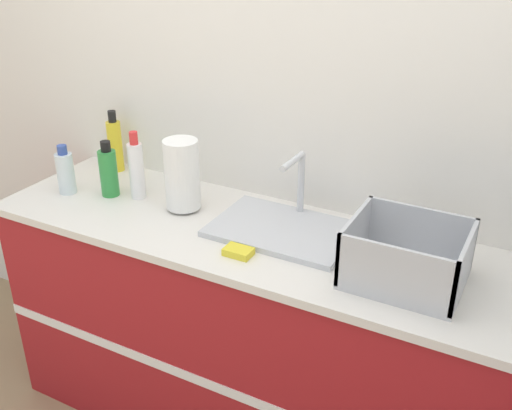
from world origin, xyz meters
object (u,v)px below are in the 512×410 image
dish_rack (406,260)px  bottle_clear (65,172)px  bottle_yellow (115,145)px  sink (284,226)px  paper_towel_roll (182,175)px  bottle_green (108,172)px  bottle_white_spray (136,169)px

dish_rack → bottle_clear: (-1.33, -0.00, 0.02)m
bottle_yellow → bottle_clear: bearing=-95.0°
sink → bottle_yellow: (-0.86, 0.16, 0.09)m
paper_towel_roll → bottle_clear: bearing=-169.2°
paper_towel_roll → bottle_clear: paper_towel_roll is taller
paper_towel_roll → bottle_yellow: paper_towel_roll is taller
paper_towel_roll → dish_rack: 0.85m
paper_towel_roll → bottle_green: (-0.32, -0.03, -0.04)m
sink → paper_towel_roll: bearing=-177.7°
dish_rack → sink: bearing=166.7°
bottle_clear → bottle_yellow: bearing=85.0°
dish_rack → bottle_green: bearing=177.1°
paper_towel_roll → bottle_clear: 0.49m
dish_rack → bottle_yellow: bearing=168.5°
bottle_clear → bottle_green: (0.16, 0.06, 0.01)m
sink → bottle_yellow: 0.88m
sink → bottle_clear: 0.89m
bottle_white_spray → bottle_yellow: bottle_white_spray is taller
paper_towel_roll → dish_rack: bearing=-6.0°
bottle_clear → sink: bearing=7.0°
paper_towel_roll → bottle_green: bearing=-174.6°
paper_towel_roll → bottle_clear: size_ratio=1.37×
dish_rack → bottle_white_spray: 1.06m
paper_towel_roll → bottle_white_spray: paper_towel_roll is taller
sink → dish_rack: (0.45, -0.11, 0.05)m
bottle_white_spray → bottle_green: size_ratio=1.20×
bottle_white_spray → bottle_yellow: 0.30m
dish_rack → bottle_clear: 1.33m
paper_towel_roll → dish_rack: size_ratio=0.80×
bottle_white_spray → bottle_green: (-0.11, -0.03, -0.02)m
bottle_yellow → bottle_green: size_ratio=1.19×
sink → paper_towel_roll: size_ratio=1.79×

